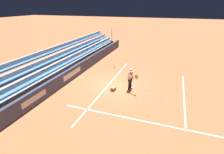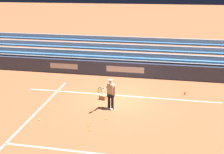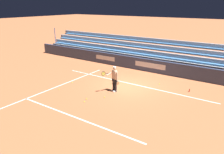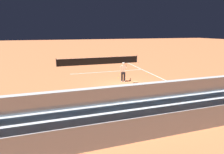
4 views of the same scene
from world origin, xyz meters
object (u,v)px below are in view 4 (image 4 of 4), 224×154
object	(u,v)px
tennis_ball_near_player	(123,75)
tennis_ball_toward_net	(146,86)
tennis_ball_midcourt	(165,86)
tennis_player	(123,72)
ball_box_cardboard	(136,83)
tennis_net	(99,61)
tennis_ball_stray_back	(156,77)
tennis_ball_on_baseline	(146,74)
tennis_ball_far_left	(118,78)
tennis_ball_far_right	(111,95)
tennis_ball_by_box	(120,74)
water_bottle	(79,96)

from	to	relation	value
tennis_ball_near_player	tennis_ball_toward_net	world-z (taller)	same
tennis_ball_midcourt	tennis_ball_toward_net	world-z (taller)	same
tennis_player	ball_box_cardboard	size ratio (longest dim) A/B	4.29
tennis_player	tennis_net	size ratio (longest dim) A/B	0.15
tennis_ball_stray_back	tennis_net	size ratio (longest dim) A/B	0.01
tennis_ball_on_baseline	ball_box_cardboard	bearing A→B (deg)	-130.13
tennis_ball_stray_back	tennis_ball_toward_net	size ratio (longest dim) A/B	1.00
tennis_ball_far_left	tennis_ball_far_right	bearing A→B (deg)	-114.66
tennis_ball_by_box	water_bottle	world-z (taller)	water_bottle
tennis_player	tennis_ball_far_right	world-z (taller)	tennis_player
tennis_ball_near_player	tennis_net	distance (m)	6.64
tennis_net	tennis_ball_far_left	bearing A→B (deg)	-88.49
tennis_ball_near_player	tennis_ball_by_box	world-z (taller)	same
ball_box_cardboard	tennis_net	size ratio (longest dim) A/B	0.04
tennis_ball_near_player	tennis_ball_far_left	bearing A→B (deg)	-132.34
tennis_player	ball_box_cardboard	distance (m)	1.57
ball_box_cardboard	tennis_ball_midcourt	world-z (taller)	ball_box_cardboard
tennis_ball_far_right	tennis_ball_far_left	xyz separation A→B (m)	(1.92, 4.18, 0.00)
tennis_player	ball_box_cardboard	xyz separation A→B (m)	(0.67, -1.19, -0.76)
tennis_ball_far_right	ball_box_cardboard	bearing A→B (deg)	33.62
tennis_ball_far_left	tennis_net	distance (m)	7.41
tennis_ball_far_left	tennis_ball_by_box	xyz separation A→B (m)	(0.60, 1.21, 0.00)
tennis_ball_on_baseline	tennis_net	world-z (taller)	tennis_net
ball_box_cardboard	tennis_player	bearing A→B (deg)	119.33
ball_box_cardboard	tennis_ball_by_box	distance (m)	3.62
tennis_player	water_bottle	bearing A→B (deg)	-146.83
tennis_ball_stray_back	tennis_ball_on_baseline	world-z (taller)	same
tennis_ball_on_baseline	tennis_ball_far_right	bearing A→B (deg)	-137.29
tennis_player	water_bottle	distance (m)	5.09
tennis_ball_far_right	tennis_ball_toward_net	world-z (taller)	same
tennis_ball_on_baseline	water_bottle	distance (m)	8.82
tennis_ball_far_right	tennis_ball_toward_net	bearing A→B (deg)	16.95
ball_box_cardboard	tennis_ball_midcourt	bearing A→B (deg)	-30.66
tennis_ball_stray_back	water_bottle	xyz separation A→B (m)	(-7.71, -3.16, 0.08)
ball_box_cardboard	water_bottle	size ratio (longest dim) A/B	1.82
tennis_player	tennis_ball_stray_back	xyz separation A→B (m)	(3.50, 0.41, -0.86)
ball_box_cardboard	tennis_ball_on_baseline	size ratio (longest dim) A/B	6.06
tennis_player	ball_box_cardboard	world-z (taller)	tennis_player
ball_box_cardboard	tennis_net	world-z (taller)	tennis_net
ball_box_cardboard	tennis_ball_on_baseline	bearing A→B (deg)	49.87
tennis_ball_stray_back	tennis_ball_on_baseline	size ratio (longest dim) A/B	1.00
ball_box_cardboard	tennis_ball_near_player	bearing A→B (deg)	89.59
tennis_ball_toward_net	tennis_ball_stray_back	bearing A→B (deg)	46.72
water_bottle	ball_box_cardboard	bearing A→B (deg)	17.70
tennis_player	tennis_ball_on_baseline	world-z (taller)	tennis_player
tennis_ball_midcourt	tennis_net	world-z (taller)	tennis_net
tennis_ball_far_left	tennis_ball_stray_back	bearing A→B (deg)	-12.68
tennis_ball_far_right	tennis_ball_stray_back	bearing A→B (deg)	31.55
tennis_ball_on_baseline	tennis_player	bearing A→B (deg)	-149.83
tennis_ball_stray_back	tennis_net	world-z (taller)	tennis_net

